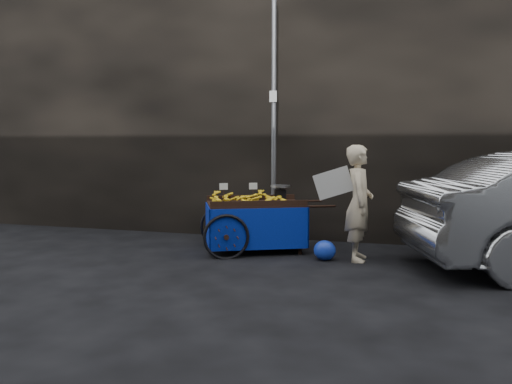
% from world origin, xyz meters
% --- Properties ---
extents(ground, '(80.00, 80.00, 0.00)m').
position_xyz_m(ground, '(0.00, 0.00, 0.00)').
color(ground, black).
rests_on(ground, ground).
extents(building_wall, '(13.50, 2.00, 5.00)m').
position_xyz_m(building_wall, '(0.39, 2.60, 2.50)').
color(building_wall, black).
rests_on(building_wall, ground).
extents(street_pole, '(0.12, 0.10, 4.00)m').
position_xyz_m(street_pole, '(0.30, 1.30, 2.01)').
color(street_pole, slate).
rests_on(street_pole, ground).
extents(banana_cart, '(2.16, 1.62, 1.07)m').
position_xyz_m(banana_cart, '(0.16, 0.52, 0.66)').
color(banana_cart, black).
rests_on(banana_cart, ground).
extents(vendor, '(0.86, 0.62, 1.62)m').
position_xyz_m(vendor, '(1.77, 0.33, 0.81)').
color(vendor, beige).
rests_on(vendor, ground).
extents(plastic_bag, '(0.31, 0.25, 0.28)m').
position_xyz_m(plastic_bag, '(1.32, 0.19, 0.14)').
color(plastic_bag, '#1835B6').
rests_on(plastic_bag, ground).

